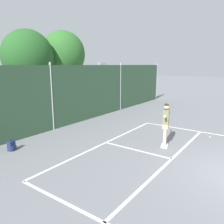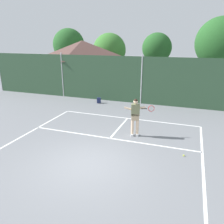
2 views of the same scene
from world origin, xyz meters
The scene contains 8 objects.
ground_plane centered at (0.00, 0.00, 0.00)m, with size 120.00×120.00×0.00m, color slate.
court_markings centered at (0.00, 0.65, 0.00)m, with size 8.30×11.10×0.01m.
chainlink_fence centered at (0.00, 9.00, 1.69)m, with size 26.09×0.09×3.52m.
clubhouse_building centered at (-6.34, 12.39, 2.29)m, with size 6.77×5.08×4.42m.
treeline_backdrop centered at (2.26, 19.24, 4.07)m, with size 26.66×4.61×7.12m.
tennis_player centered at (1.03, 3.18, 1.11)m, with size 1.37×0.55×1.85m.
tennis_ball centered at (3.39, 1.87, 0.03)m, with size 0.07×0.07×0.07m, color #CCE033.
backpack_navy centered at (-2.93, 8.05, 0.19)m, with size 0.32×0.30×0.46m.
Camera 2 is at (3.36, -6.63, 4.47)m, focal length 35.76 mm.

